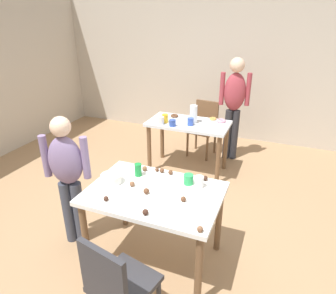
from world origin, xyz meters
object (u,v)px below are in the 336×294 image
(dining_table_far, at_px, (188,130))
(person_girl_near, at_px, (68,173))
(soda_can, at_px, (138,170))
(mixing_bowl, at_px, (111,179))
(chair_far_table, at_px, (204,125))
(chair_near_table, at_px, (116,284))
(person_adult_far, at_px, (234,100))
(pitcher_far, at_px, (194,114))
(dining_table_near, at_px, (154,201))

(dining_table_far, xyz_separation_m, person_girl_near, (-0.57, -1.87, 0.16))
(soda_can, bearing_deg, person_girl_near, -156.41)
(dining_table_far, xyz_separation_m, mixing_bowl, (-0.14, -1.81, 0.16))
(dining_table_far, xyz_separation_m, soda_can, (0.03, -1.61, 0.18))
(person_girl_near, bearing_deg, mixing_bowl, 7.62)
(chair_far_table, bearing_deg, chair_near_table, -84.86)
(person_adult_far, xyz_separation_m, mixing_bowl, (-0.64, -2.45, -0.16))
(chair_near_table, distance_m, mixing_bowl, 0.95)
(chair_near_table, xyz_separation_m, soda_can, (-0.32, 0.97, 0.31))
(soda_can, bearing_deg, pitcher_far, 88.72)
(chair_near_table, distance_m, pitcher_far, 2.63)
(dining_table_near, height_order, chair_far_table, chair_far_table)
(dining_table_far, distance_m, person_girl_near, 1.97)
(dining_table_far, height_order, mixing_bowl, mixing_bowl)
(soda_can, xyz_separation_m, pitcher_far, (0.04, 1.62, 0.06))
(chair_near_table, relative_size, chair_far_table, 1.00)
(mixing_bowl, relative_size, pitcher_far, 0.75)
(person_adult_far, height_order, soda_can, person_adult_far)
(mixing_bowl, xyz_separation_m, soda_can, (0.17, 0.21, 0.02))
(soda_can, bearing_deg, chair_near_table, -71.98)
(dining_table_near, distance_m, pitcher_far, 1.84)
(chair_near_table, height_order, person_adult_far, person_adult_far)
(chair_far_table, bearing_deg, soda_can, -90.64)
(chair_near_table, xyz_separation_m, pitcher_far, (-0.28, 2.59, 0.38))
(dining_table_near, distance_m, soda_can, 0.36)
(mixing_bowl, relative_size, soda_can, 1.54)
(person_girl_near, height_order, pitcher_far, person_girl_near)
(chair_far_table, relative_size, person_girl_near, 0.65)
(dining_table_far, bearing_deg, pitcher_far, 7.94)
(person_girl_near, distance_m, pitcher_far, 1.99)
(dining_table_near, xyz_separation_m, chair_near_table, (0.07, -0.77, -0.15))
(dining_table_far, relative_size, soda_can, 9.29)
(person_adult_far, bearing_deg, soda_can, -101.95)
(mixing_bowl, distance_m, pitcher_far, 1.84)
(chair_near_table, bearing_deg, chair_far_table, 95.14)
(person_girl_near, xyz_separation_m, person_adult_far, (1.08, 2.50, 0.16))
(chair_far_table, bearing_deg, pitcher_far, -89.03)
(chair_near_table, distance_m, person_girl_near, 1.20)
(chair_far_table, height_order, pitcher_far, pitcher_far)
(chair_near_table, relative_size, person_girl_near, 0.65)
(dining_table_near, bearing_deg, mixing_bowl, -179.02)
(chair_far_table, height_order, person_girl_near, person_girl_near)
(person_adult_far, distance_m, pitcher_far, 0.77)
(soda_can, bearing_deg, dining_table_near, -38.30)
(dining_table_near, xyz_separation_m, mixing_bowl, (-0.42, -0.01, 0.14))
(dining_table_far, height_order, person_girl_near, person_girl_near)
(dining_table_far, distance_m, mixing_bowl, 1.83)
(soda_can, height_order, pitcher_far, pitcher_far)
(dining_table_near, height_order, person_adult_far, person_adult_far)
(person_girl_near, relative_size, pitcher_far, 5.40)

